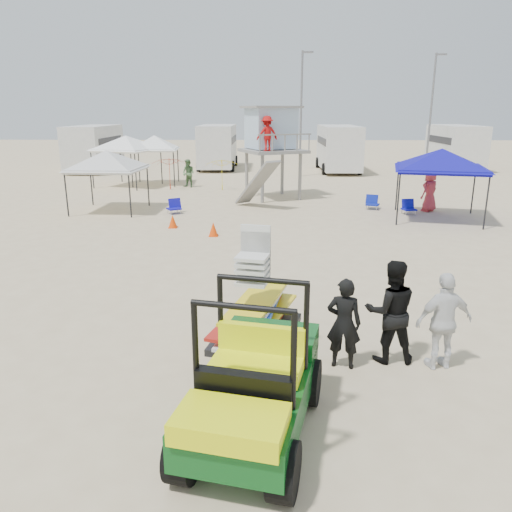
{
  "coord_description": "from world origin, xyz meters",
  "views": [
    {
      "loc": [
        0.71,
        -7.32,
        4.32
      ],
      "look_at": [
        0.5,
        3.0,
        1.3
      ],
      "focal_mm": 35.0,
      "sensor_mm": 36.0,
      "label": 1
    }
  ],
  "objects_px": {
    "lifeguard_tower": "(272,132)",
    "canopy_blue": "(442,152)",
    "utility_cart": "(252,374)",
    "surf_trailer": "(256,313)",
    "man_left": "(344,323)"
  },
  "relations": [
    {
      "from": "lifeguard_tower",
      "to": "canopy_blue",
      "type": "height_order",
      "value": "lifeguard_tower"
    },
    {
      "from": "utility_cart",
      "to": "lifeguard_tower",
      "type": "xyz_separation_m",
      "value": [
        0.43,
        19.58,
        2.32
      ]
    },
    {
      "from": "utility_cart",
      "to": "canopy_blue",
      "type": "distance_m",
      "value": 16.31
    },
    {
      "from": "surf_trailer",
      "to": "lifeguard_tower",
      "type": "bearing_deg",
      "value": 88.58
    },
    {
      "from": "utility_cart",
      "to": "man_left",
      "type": "bearing_deg",
      "value": 53.23
    },
    {
      "from": "surf_trailer",
      "to": "canopy_blue",
      "type": "height_order",
      "value": "canopy_blue"
    },
    {
      "from": "utility_cart",
      "to": "canopy_blue",
      "type": "bearing_deg",
      "value": 63.63
    },
    {
      "from": "utility_cart",
      "to": "surf_trailer",
      "type": "height_order",
      "value": "surf_trailer"
    },
    {
      "from": "man_left",
      "to": "canopy_blue",
      "type": "bearing_deg",
      "value": -102.23
    },
    {
      "from": "utility_cart",
      "to": "lifeguard_tower",
      "type": "bearing_deg",
      "value": 88.73
    },
    {
      "from": "man_left",
      "to": "canopy_blue",
      "type": "height_order",
      "value": "canopy_blue"
    },
    {
      "from": "lifeguard_tower",
      "to": "canopy_blue",
      "type": "xyz_separation_m",
      "value": [
        6.77,
        -5.05,
        -0.58
      ]
    },
    {
      "from": "man_left",
      "to": "utility_cart",
      "type": "bearing_deg",
      "value": 65.44
    },
    {
      "from": "man_left",
      "to": "lifeguard_tower",
      "type": "height_order",
      "value": "lifeguard_tower"
    },
    {
      "from": "man_left",
      "to": "lifeguard_tower",
      "type": "xyz_separation_m",
      "value": [
        -1.09,
        17.54,
        2.49
      ]
    }
  ]
}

